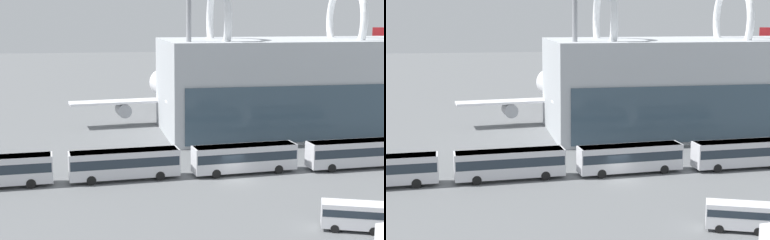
# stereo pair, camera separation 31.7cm
# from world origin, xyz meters

# --- Properties ---
(ground_plane) EXTENTS (440.00, 440.00, 0.00)m
(ground_plane) POSITION_xyz_m (0.00, 0.00, 0.00)
(ground_plane) COLOR slate
(airliner_at_gate_far) EXTENTS (38.89, 36.63, 13.20)m
(airliner_at_gate_far) POSITION_xyz_m (0.82, 36.42, 4.76)
(airliner_at_gate_far) COLOR white
(airliner_at_gate_far) RESTS_ON ground_plane
(shuttle_bus_1) EXTENTS (12.03, 3.34, 3.26)m
(shuttle_bus_1) POSITION_xyz_m (-11.83, 2.34, 1.92)
(shuttle_bus_1) COLOR silver
(shuttle_bus_1) RESTS_ON ground_plane
(shuttle_bus_2) EXTENTS (12.05, 3.48, 3.26)m
(shuttle_bus_2) POSITION_xyz_m (1.67, 2.58, 1.92)
(shuttle_bus_2) COLOR silver
(shuttle_bus_2) RESTS_ON ground_plane
(shuttle_bus_3) EXTENTS (12.00, 3.12, 3.26)m
(shuttle_bus_3) POSITION_xyz_m (15.18, 2.48, 1.92)
(shuttle_bus_3) COLOR silver
(shuttle_bus_3) RESTS_ON ground_plane
(service_van_foreground) EXTENTS (5.65, 3.73, 2.38)m
(service_van_foreground) POSITION_xyz_m (5.88, -16.31, 1.40)
(service_van_foreground) COLOR silver
(service_van_foreground) RESTS_ON ground_plane
(floodlight_mast) EXTENTS (2.69, 2.69, 25.47)m
(floodlight_mast) POSITION_xyz_m (-1.68, 19.63, 16.12)
(floodlight_mast) COLOR gray
(floodlight_mast) RESTS_ON ground_plane
(lane_stripe_2) EXTENTS (5.96, 2.06, 0.01)m
(lane_stripe_2) POSITION_xyz_m (-9.21, 4.19, 0.00)
(lane_stripe_2) COLOR silver
(lane_stripe_2) RESTS_ON ground_plane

